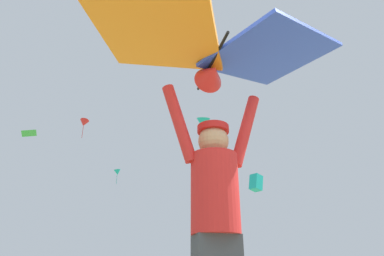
{
  "coord_description": "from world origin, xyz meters",
  "views": [
    {
      "loc": [
        -0.75,
        -2.02,
        0.56
      ],
      "look_at": [
        -0.38,
        1.96,
        2.38
      ],
      "focal_mm": 30.94,
      "sensor_mm": 36.0,
      "label": 1
    }
  ],
  "objects": [
    {
      "name": "kite_flyer_person",
      "position": [
        -0.38,
        0.25,
        0.94
      ],
      "size": [
        0.81,
        0.39,
        1.92
      ],
      "color": "#424751",
      "rests_on": "ground"
    },
    {
      "name": "held_stunt_kite",
      "position": [
        -0.36,
        0.15,
        2.25
      ],
      "size": [
        2.17,
        1.29,
        0.44
      ],
      "color": "black"
    },
    {
      "name": "distant_kite_teal_high_right",
      "position": [
        2.58,
        23.1,
        12.5
      ],
      "size": [
        1.55,
        1.73,
        2.77
      ],
      "color": "#19B2AD"
    },
    {
      "name": "distant_kite_red_far_center",
      "position": [
        -8.76,
        28.89,
        14.78
      ],
      "size": [
        1.22,
        1.26,
        2.02
      ],
      "color": "red"
    },
    {
      "name": "distant_kite_teal_high_left",
      "position": [
        -5.49,
        32.63,
        10.87
      ],
      "size": [
        0.89,
        0.85,
        1.62
      ],
      "color": "#19B2AD"
    },
    {
      "name": "distant_kite_teal_low_left",
      "position": [
        5.15,
        17.78,
        6.02
      ],
      "size": [
        0.98,
        0.91,
        1.08
      ],
      "color": "#19B2AD"
    },
    {
      "name": "distant_kite_green_mid_left",
      "position": [
        -7.83,
        14.67,
        7.55
      ],
      "size": [
        0.95,
        0.97,
        0.31
      ],
      "color": "green"
    }
  ]
}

